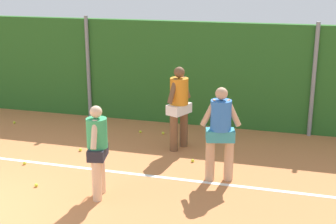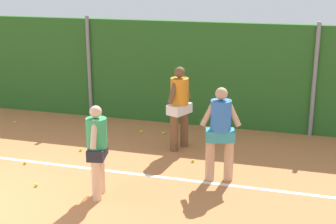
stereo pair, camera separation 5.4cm
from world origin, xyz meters
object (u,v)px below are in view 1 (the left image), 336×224
Objects in this scene: player_midcourt at (220,129)px; tennis_ball_7 at (36,185)px; tennis_ball_4 at (14,123)px; tennis_ball_10 at (193,161)px; player_backcourt_far at (179,103)px; tennis_ball_1 at (163,133)px; tennis_ball_3 at (80,150)px; tennis_ball_9 at (140,132)px; tennis_ball_2 at (24,163)px; player_foreground_near at (97,147)px.

tennis_ball_7 is at bearing 6.54° from player_midcourt.
tennis_ball_4 is 1.00× the size of tennis_ball_10.
tennis_ball_10 is at bearing 57.18° from player_backcourt_far.
tennis_ball_1 is 3.82m from tennis_ball_7.
player_midcourt is 27.81× the size of tennis_ball_7.
tennis_ball_1 is at bearing 125.49° from tennis_ball_10.
tennis_ball_3 and tennis_ball_9 have the same top height.
tennis_ball_4 is at bearing -74.33° from player_backcourt_far.
tennis_ball_7 is at bearing -103.92° from tennis_ball_9.
player_backcourt_far is at bearing -53.52° from tennis_ball_1.
tennis_ball_2 and tennis_ball_7 have the same top height.
player_foreground_near is 5.19m from tennis_ball_4.
tennis_ball_9 is at bearing -174.92° from tennis_ball_1.
player_foreground_near is 25.50× the size of tennis_ball_4.
player_foreground_near reaches higher than tennis_ball_10.
player_foreground_near is 25.50× the size of tennis_ball_2.
tennis_ball_9 is at bearing 138.24° from tennis_ball_10.
player_backcourt_far reaches higher than player_midcourt.
tennis_ball_3 is 1.00× the size of tennis_ball_7.
tennis_ball_9 is (1.67, 2.59, 0.00)m from tennis_ball_2.
tennis_ball_9 is (-0.43, 3.51, -0.91)m from player_foreground_near.
tennis_ball_9 is at bearing -4.67° from player_foreground_near.
player_midcourt is (1.94, 1.28, 0.09)m from player_foreground_near.
player_foreground_near is at bearing -23.70° from tennis_ball_2.
tennis_ball_3 is (-1.46, -1.61, 0.00)m from tennis_ball_1.
tennis_ball_1 is 1.00× the size of tennis_ball_4.
player_backcourt_far is 28.56× the size of tennis_ball_9.
tennis_ball_1 is at bearing 47.88° from tennis_ball_3.
tennis_ball_4 is (-2.57, 1.37, 0.00)m from tennis_ball_3.
player_backcourt_far is (0.76, 2.73, 0.12)m from player_foreground_near.
tennis_ball_1 and tennis_ball_3 have the same top height.
player_backcourt_far is at bearing -7.20° from tennis_ball_4.
tennis_ball_7 is (-1.44, -3.54, 0.00)m from tennis_ball_1.
tennis_ball_4 is (-1.79, 2.39, 0.00)m from tennis_ball_2.
player_foreground_near is 2.83m from player_backcourt_far.
player_midcourt is 3.47m from tennis_ball_3.
tennis_ball_4 is (-4.65, 0.59, -1.03)m from player_backcourt_far.
tennis_ball_7 and tennis_ball_10 have the same top height.
tennis_ball_7 is 3.23m from tennis_ball_10.
tennis_ball_1 is 0.58m from tennis_ball_9.
tennis_ball_10 is at bearing -14.26° from tennis_ball_4.
player_midcourt is 27.81× the size of tennis_ball_1.
tennis_ball_1 is 1.91m from tennis_ball_10.
tennis_ball_1 is at bearing 67.86° from tennis_ball_7.
tennis_ball_9 is (0.88, 1.56, 0.00)m from tennis_ball_3.
tennis_ball_7 is at bearing -14.43° from player_backcourt_far.
tennis_ball_3 is 1.00× the size of tennis_ball_9.
player_midcourt reaches higher than tennis_ball_1.
player_foreground_near reaches higher than tennis_ball_4.
tennis_ball_4 and tennis_ball_9 have the same top height.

